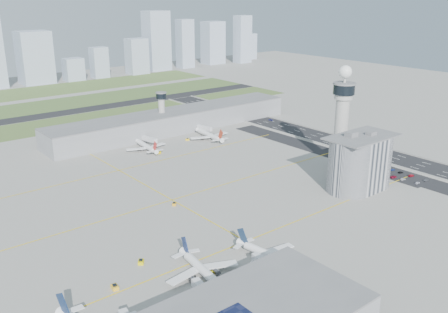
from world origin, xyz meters
TOP-DOWN VIEW (x-y plane):
  - ground at (0.00, 0.00)m, footprint 1000.00×1000.00m
  - grass_strip_0 at (-20.00, 225.00)m, footprint 480.00×50.00m
  - grass_strip_1 at (-20.00, 300.00)m, footprint 480.00×60.00m
  - grass_strip_2 at (-20.00, 380.00)m, footprint 480.00×70.00m
  - runway at (-20.00, 262.00)m, footprint 480.00×22.00m
  - highway at (115.00, 0.00)m, footprint 28.00×500.00m
  - barrier_left at (101.00, 0.00)m, footprint 0.60×500.00m
  - barrier_right at (129.00, 0.00)m, footprint 0.60×500.00m
  - landside_road at (90.00, -10.00)m, footprint 18.00×260.00m
  - parking_lot at (88.00, -22.00)m, footprint 20.00×44.00m
  - taxiway_line_h_0 at (-40.00, -30.00)m, footprint 260.00×0.60m
  - taxiway_line_h_1 at (-40.00, 30.00)m, footprint 260.00×0.60m
  - taxiway_line_h_2 at (-40.00, 90.00)m, footprint 260.00×0.60m
  - taxiway_line_v at (-40.00, 30.00)m, footprint 0.60×260.00m
  - control_tower at (72.00, 8.00)m, footprint 14.00×14.00m
  - secondary_tower at (30.00, 150.00)m, footprint 8.60×8.60m
  - admin_building at (51.99, -22.00)m, footprint 42.00×24.00m
  - terminal_pier at (40.00, 148.00)m, footprint 210.00×32.00m
  - airplane_near_b at (-72.43, -41.80)m, footprint 35.73×40.40m
  - airplane_near_c at (-43.73, -49.34)m, footprint 34.13×38.55m
  - airplane_far_a at (-4.87, 116.74)m, footprint 33.38×38.04m
  - airplane_far_b at (46.82, 110.92)m, footprint 36.44×41.44m
  - jet_bridge_near_1 at (-83.00, -61.00)m, footprint 5.39×14.31m
  - jet_bridge_near_2 at (-53.00, -61.00)m, footprint 5.39×14.31m
  - jet_bridge_far_0 at (2.00, 132.00)m, footprint 5.39×14.31m
  - jet_bridge_far_1 at (52.00, 132.00)m, footprint 5.39×14.31m
  - tug_0 at (-103.27, -27.12)m, footprint 2.67×3.58m
  - tug_1 at (-86.19, -17.10)m, footprint 3.76×3.95m
  - tug_2 at (-68.06, -40.85)m, footprint 3.54×2.88m
  - tug_3 at (-42.78, 23.57)m, footprint 3.33×3.41m
  - tug_4 at (-3.06, 103.56)m, footprint 3.81×2.83m
  - tug_5 at (31.49, 117.61)m, footprint 3.37×3.16m
  - car_lot_0 at (84.16, -40.05)m, footprint 3.82×1.64m
  - car_lot_1 at (82.99, -31.35)m, footprint 3.79×1.85m
  - car_lot_2 at (82.03, -25.59)m, footprint 4.78×2.28m
  - car_lot_3 at (84.02, -17.07)m, footprint 4.67×2.28m
  - car_lot_4 at (83.14, -11.93)m, footprint 3.62×1.67m
  - car_lot_5 at (82.54, -3.40)m, footprint 3.62×1.45m
  - car_lot_6 at (92.50, -40.60)m, footprint 4.08×2.17m
  - car_lot_7 at (92.39, -31.09)m, footprint 4.62×2.26m
  - car_lot_8 at (92.45, -23.80)m, footprint 3.68×1.95m
  - car_lot_9 at (92.84, -17.99)m, footprint 3.40×1.48m
  - car_lot_10 at (92.57, -13.01)m, footprint 4.23×2.45m
  - car_lot_11 at (93.46, -3.06)m, footprint 4.29×1.80m
  - car_hw_1 at (115.93, 38.73)m, footprint 1.63×4.01m
  - car_hw_2 at (122.32, 121.34)m, footprint 2.59×4.68m
  - car_hw_4 at (107.31, 181.93)m, footprint 1.58×3.31m
  - skyline_bldg_9 at (30.27, 432.32)m, footprint 36.96×29.57m
  - skyline_bldg_10 at (73.27, 423.68)m, footprint 23.01×18.41m
  - skyline_bldg_11 at (108.28, 423.34)m, footprint 20.22×16.18m
  - skyline_bldg_12 at (162.17, 421.29)m, footprint 26.14×20.92m
  - skyline_bldg_13 at (201.27, 433.27)m, footprint 32.26×25.81m
  - skyline_bldg_14 at (244.74, 426.38)m, footprint 21.59×17.28m
  - skyline_bldg_15 at (302.83, 435.54)m, footprint 30.25×24.20m
  - skyline_bldg_16 at (345.49, 415.96)m, footprint 23.04×18.43m
  - skyline_bldg_17 at (382.05, 443.29)m, footprint 22.64×18.11m

SIDE VIEW (x-z plane):
  - ground at x=0.00m, z-range 0.00..0.00m
  - taxiway_line_h_0 at x=-40.00m, z-range 0.00..0.01m
  - taxiway_line_h_1 at x=-40.00m, z-range 0.00..0.01m
  - taxiway_line_h_2 at x=-40.00m, z-range 0.00..0.01m
  - taxiway_line_v at x=-40.00m, z-range 0.00..0.01m
  - grass_strip_0 at x=-20.00m, z-range 0.00..0.08m
  - grass_strip_1 at x=-20.00m, z-range 0.00..0.08m
  - grass_strip_2 at x=-20.00m, z-range 0.00..0.08m
  - landside_road at x=90.00m, z-range 0.00..0.08m
  - highway at x=115.00m, z-range 0.00..0.10m
  - parking_lot at x=88.00m, z-range 0.00..0.10m
  - runway at x=-20.00m, z-range 0.01..0.11m
  - car_lot_9 at x=92.84m, z-range 0.00..1.09m
  - car_lot_6 at x=92.50m, z-range 0.00..1.09m
  - car_hw_4 at x=107.31m, z-range 0.00..1.09m
  - car_lot_10 at x=92.57m, z-range 0.00..1.11m
  - car_lot_5 at x=82.54m, z-range 0.00..1.17m
  - car_lot_8 at x=92.45m, z-range 0.00..1.19m
  - car_lot_1 at x=82.99m, z-range 0.00..1.20m
  - barrier_left at x=101.00m, z-range 0.00..1.20m
  - barrier_right at x=129.00m, z-range 0.00..1.20m
  - car_lot_4 at x=83.14m, z-range 0.00..1.20m
  - car_lot_11 at x=93.46m, z-range 0.00..1.24m
  - car_hw_2 at x=122.32m, z-range 0.00..1.24m
  - car_lot_0 at x=84.16m, z-range 0.00..1.29m
  - car_lot_7 at x=92.39m, z-range 0.00..1.29m
  - car_hw_1 at x=115.93m, z-range 0.00..1.29m
  - car_lot_3 at x=84.02m, z-range 0.00..1.31m
  - car_lot_2 at x=82.03m, z-range 0.00..1.32m
  - tug_5 at x=31.49m, z-range 0.00..1.61m
  - tug_3 at x=-42.78m, z-range 0.00..1.64m
  - tug_2 at x=-68.06m, z-range 0.00..1.79m
  - tug_1 at x=-86.19m, z-range 0.00..1.89m
  - tug_0 at x=-103.27m, z-range 0.00..1.94m
  - tug_4 at x=-3.06m, z-range 0.00..2.07m
  - jet_bridge_near_1 at x=-83.00m, z-range 0.00..5.70m
  - jet_bridge_near_2 at x=-53.00m, z-range 0.00..5.70m
  - jet_bridge_far_0 at x=2.00m, z-range 0.00..5.70m
  - jet_bridge_far_1 at x=52.00m, z-range 0.00..5.70m
  - airplane_near_c at x=-43.73m, z-range 0.00..9.72m
  - airplane_far_a at x=-4.87m, z-range 0.00..9.81m
  - airplane_near_b at x=-72.43m, z-range 0.00..10.21m
  - airplane_far_b at x=46.82m, z-range 0.00..10.63m
  - terminal_pier at x=40.00m, z-range 0.00..15.80m
  - skyline_bldg_10 at x=73.27m, z-range 0.00..27.75m
  - admin_building at x=51.99m, z-range -1.45..32.05m
  - secondary_tower at x=30.00m, z-range 2.85..34.75m
  - skyline_bldg_11 at x=108.28m, z-range 0.00..38.97m
  - skyline_bldg_17 at x=382.05m, z-range 0.00..41.06m
  - skyline_bldg_12 at x=162.17m, z-range 0.00..46.89m
  - skyline_bldg_9 at x=30.27m, z-range 0.00..62.11m
  - skyline_bldg_15 at x=302.83m, z-range 0.00..63.40m
  - skyline_bldg_14 at x=244.74m, z-range 0.00..68.75m
  - control_tower at x=72.00m, z-range 2.79..67.29m
  - skyline_bldg_16 at x=345.49m, z-range 0.00..71.56m
  - skyline_bldg_13 at x=201.27m, z-range 0.00..81.20m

